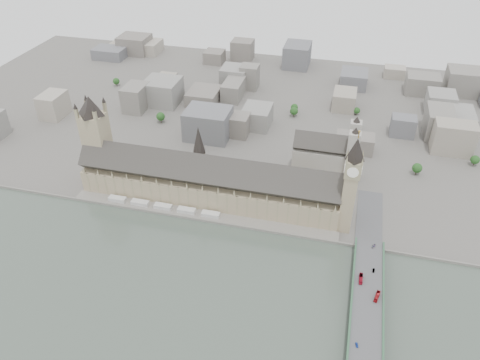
% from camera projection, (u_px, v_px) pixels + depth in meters
% --- Properties ---
extents(ground, '(900.00, 900.00, 0.00)m').
position_uv_depth(ground, '(203.00, 211.00, 469.04)').
color(ground, '#595651').
rests_on(ground, ground).
extents(river_thames, '(600.00, 600.00, 0.00)m').
position_uv_depth(river_thames, '(133.00, 351.00, 338.38)').
color(river_thames, '#434F43').
rests_on(river_thames, ground).
extents(embankment_wall, '(600.00, 1.50, 3.00)m').
position_uv_depth(embankment_wall, '(199.00, 220.00, 456.30)').
color(embankment_wall, slate).
rests_on(embankment_wall, ground).
extents(river_terrace, '(270.00, 15.00, 2.00)m').
position_uv_depth(river_terrace, '(201.00, 215.00, 462.52)').
color(river_terrace, slate).
rests_on(river_terrace, ground).
extents(terrace_tents, '(118.00, 7.00, 4.00)m').
position_uv_depth(terrace_tents, '(163.00, 206.00, 469.26)').
color(terrace_tents, silver).
rests_on(terrace_tents, river_terrace).
extents(palace_of_westminster, '(265.00, 40.73, 55.44)m').
position_uv_depth(palace_of_westminster, '(208.00, 182.00, 471.55)').
color(palace_of_westminster, tan).
rests_on(palace_of_westminster, ground).
extents(elizabeth_tower, '(17.00, 17.00, 107.50)m').
position_uv_depth(elizabeth_tower, '(351.00, 179.00, 414.07)').
color(elizabeth_tower, tan).
rests_on(elizabeth_tower, ground).
extents(victoria_tower, '(30.00, 30.00, 100.00)m').
position_uv_depth(victoria_tower, '(96.00, 136.00, 482.40)').
color(victoria_tower, tan).
rests_on(victoria_tower, ground).
extents(central_tower, '(13.00, 13.00, 48.00)m').
position_uv_depth(central_tower, '(199.00, 148.00, 458.26)').
color(central_tower, gray).
rests_on(central_tower, ground).
extents(westminster_bridge, '(25.00, 325.00, 10.25)m').
position_uv_depth(westminster_bridge, '(366.00, 307.00, 364.14)').
color(westminster_bridge, '#474749').
rests_on(westminster_bridge, ground).
extents(bridge_parapets, '(25.00, 235.00, 1.15)m').
position_uv_depth(bridge_parapets, '(365.00, 351.00, 325.61)').
color(bridge_parapets, '#335C3F').
rests_on(bridge_parapets, westminster_bridge).
extents(westminster_abbey, '(68.00, 36.00, 64.00)m').
position_uv_depth(westminster_abbey, '(327.00, 156.00, 507.45)').
color(westminster_abbey, gray).
rests_on(westminster_abbey, ground).
extents(city_skyline_inland, '(720.00, 360.00, 38.00)m').
position_uv_depth(city_skyline_inland, '(257.00, 94.00, 652.10)').
color(city_skyline_inland, gray).
rests_on(city_skyline_inland, ground).
extents(park_trees, '(110.00, 30.00, 15.00)m').
position_uv_depth(park_trees, '(211.00, 171.00, 514.25)').
color(park_trees, '#1E4418').
rests_on(park_trees, ground).
extents(red_bus_north, '(2.70, 11.53, 3.21)m').
position_uv_depth(red_bus_north, '(361.00, 279.00, 379.64)').
color(red_bus_north, '#B5142A').
rests_on(red_bus_north, westminster_bridge).
extents(red_bus_south, '(5.26, 11.84, 3.21)m').
position_uv_depth(red_bus_south, '(377.00, 296.00, 364.48)').
color(red_bus_south, '#A7141B').
rests_on(red_bus_south, westminster_bridge).
extents(car_blue, '(2.54, 4.36, 1.40)m').
position_uv_depth(car_blue, '(357.00, 345.00, 329.69)').
color(car_blue, '#193AA2').
rests_on(car_blue, westminster_bridge).
extents(car_silver, '(1.80, 4.47, 1.45)m').
position_uv_depth(car_silver, '(374.00, 270.00, 388.25)').
color(car_silver, gray).
rests_on(car_silver, westminster_bridge).
extents(car_approach, '(3.59, 5.41, 1.46)m').
position_uv_depth(car_approach, '(374.00, 246.00, 412.03)').
color(car_approach, gray).
rests_on(car_approach, westminster_bridge).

